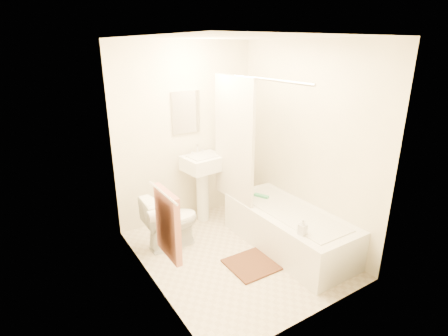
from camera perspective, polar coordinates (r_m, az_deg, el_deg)
floor at (r=4.25m, az=1.86°, el=-13.79°), size 2.40×2.40×0.00m
ceiling at (r=3.56m, az=2.30°, el=20.56°), size 2.40×2.40×0.00m
wall_back at (r=4.73m, az=-6.20°, el=5.51°), size 2.00×0.02×2.40m
wall_left at (r=3.30m, az=-12.42°, el=-1.03°), size 0.02×2.40×2.40m
wall_right at (r=4.36m, az=13.01°, el=3.90°), size 0.02×2.40×2.40m
mirror at (r=4.65m, az=-6.23°, el=9.05°), size 0.40×0.03×0.55m
curtain_rod at (r=3.83m, az=5.16°, el=14.43°), size 0.03×1.70×0.03m
shower_curtain at (r=4.29m, az=1.60°, el=4.43°), size 0.04×0.80×1.55m
towel_bar at (r=3.13m, az=-9.99°, el=-3.96°), size 0.02×0.60×0.02m
towel at (r=3.28m, az=-9.18°, el=-8.99°), size 0.06×0.45×0.66m
toilet_paper at (r=3.62m, az=-11.49°, el=-7.69°), size 0.11×0.12×0.12m
toilet at (r=4.30m, az=-8.65°, el=-8.55°), size 0.68×0.39×0.66m
sink at (r=4.78m, az=-3.39°, el=-2.91°), size 0.56×0.47×1.03m
bathtub at (r=4.34m, az=10.43°, el=-9.73°), size 0.74×1.68×0.47m
bath_mat at (r=4.10m, az=5.44°, el=-15.08°), size 0.67×0.51×0.02m
soap_bottle at (r=3.73m, az=12.72°, el=-9.40°), size 0.09×0.09×0.17m
scrub_brush at (r=4.53m, az=6.11°, el=-4.59°), size 0.13×0.20×0.04m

